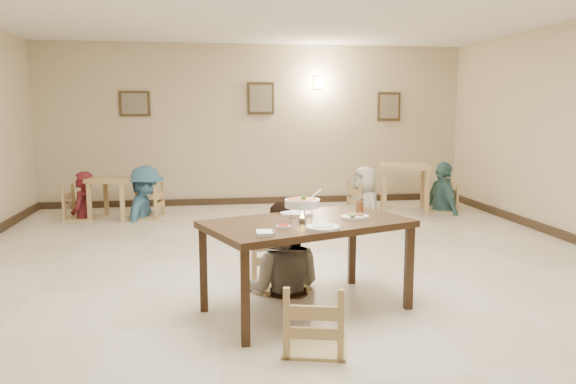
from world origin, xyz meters
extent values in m
plane|color=beige|center=(0.00, 0.00, 0.00)|extent=(10.00, 10.00, 0.00)
plane|color=beige|center=(0.00, 5.00, 1.50)|extent=(10.00, 0.00, 10.00)
cube|color=#312317|center=(0.00, 4.97, 0.06)|extent=(8.00, 0.06, 0.12)
cube|color=#3C2C18|center=(-2.20, 4.96, 1.90)|extent=(0.55, 0.03, 0.45)
cube|color=gray|center=(-2.20, 4.94, 1.90)|extent=(0.45, 0.01, 0.37)
cube|color=#3C2C18|center=(0.10, 4.96, 2.00)|extent=(0.50, 0.03, 0.60)
cube|color=gray|center=(0.10, 4.94, 2.00)|extent=(0.41, 0.01, 0.49)
cube|color=#3C2C18|center=(2.60, 4.96, 1.85)|extent=(0.45, 0.03, 0.55)
cube|color=gray|center=(2.60, 4.94, 1.85)|extent=(0.37, 0.01, 0.45)
cube|color=#FFD88C|center=(1.20, 4.96, 2.30)|extent=(0.16, 0.05, 0.22)
cube|color=#3C2615|center=(-0.07, -0.84, 0.79)|extent=(1.99, 1.56, 0.06)
cube|color=#3C2615|center=(-0.68, -1.54, 0.38)|extent=(0.07, 0.07, 0.76)
cube|color=#3C2615|center=(0.84, -0.94, 0.38)|extent=(0.07, 0.07, 0.76)
cube|color=#3C2615|center=(-0.99, -0.73, 0.38)|extent=(0.07, 0.07, 0.76)
cube|color=#3C2615|center=(0.53, -0.14, 0.38)|extent=(0.07, 0.07, 0.76)
cube|color=tan|center=(-0.22, -0.13, 0.49)|extent=(0.50, 0.50, 0.05)
cube|color=tan|center=(-0.16, -1.66, 0.46)|extent=(0.47, 0.47, 0.05)
imported|color=gray|center=(-0.22, -0.23, 0.90)|extent=(1.01, 0.86, 1.80)
torus|color=silver|center=(-0.12, -0.87, 0.95)|extent=(0.24, 0.24, 0.01)
cylinder|color=silver|center=(-0.12, -0.87, 0.84)|extent=(0.06, 0.06, 0.04)
cone|color=#FFA526|center=(-0.12, -0.87, 0.89)|extent=(0.04, 0.04, 0.05)
cylinder|color=white|center=(-0.12, -0.87, 0.99)|extent=(0.31, 0.31, 0.07)
cylinder|color=#BA5827|center=(-0.12, -0.87, 1.02)|extent=(0.27, 0.27, 0.02)
sphere|color=#2D7223|center=(-0.11, -0.88, 1.04)|extent=(0.04, 0.04, 0.04)
cylinder|color=silver|center=(0.00, -0.81, 1.05)|extent=(0.14, 0.09, 0.10)
cylinder|color=silver|center=(-0.03, -0.82, 0.89)|extent=(0.01, 0.01, 0.14)
cylinder|color=silver|center=(-0.22, -0.82, 0.89)|extent=(0.01, 0.01, 0.14)
cylinder|color=silver|center=(-0.12, -0.98, 0.89)|extent=(0.01, 0.01, 0.14)
cylinder|color=white|center=(-0.12, -0.54, 0.83)|extent=(0.30, 0.30, 0.02)
ellipsoid|color=white|center=(-0.12, -0.54, 0.84)|extent=(0.20, 0.16, 0.07)
cylinder|color=white|center=(-0.01, -1.19, 0.83)|extent=(0.28, 0.28, 0.02)
ellipsoid|color=white|center=(-0.01, -1.19, 0.84)|extent=(0.19, 0.16, 0.06)
cylinder|color=white|center=(0.37, -0.78, 0.83)|extent=(0.26, 0.26, 0.02)
sphere|color=#2D7223|center=(0.33, -0.86, 0.86)|extent=(0.04, 0.04, 0.04)
cylinder|color=white|center=(-0.32, -1.10, 0.83)|extent=(0.12, 0.12, 0.02)
cylinder|color=#980008|center=(-0.32, -1.10, 0.84)|extent=(0.09, 0.09, 0.01)
cube|color=white|center=(-0.51, -1.35, 0.84)|extent=(0.13, 0.17, 0.03)
cube|color=silver|center=(-0.46, -1.27, 0.83)|extent=(0.03, 0.18, 0.01)
cube|color=silver|center=(-0.43, -1.27, 0.83)|extent=(0.03, 0.18, 0.01)
cylinder|color=white|center=(0.51, -0.48, 0.89)|extent=(0.07, 0.07, 0.14)
cylinder|color=#DE580C|center=(0.51, -0.48, 0.88)|extent=(0.06, 0.06, 0.10)
cube|color=tan|center=(-2.46, 3.85, 0.66)|extent=(0.86, 0.86, 0.06)
cube|color=tan|center=(-2.82, 3.66, 0.31)|extent=(0.07, 0.07, 0.63)
cube|color=tan|center=(-2.28, 3.49, 0.31)|extent=(0.07, 0.07, 0.63)
cube|color=tan|center=(-2.65, 4.20, 0.31)|extent=(0.07, 0.07, 0.63)
cube|color=tan|center=(-2.11, 4.03, 0.31)|extent=(0.07, 0.07, 0.63)
cube|color=tan|center=(2.53, 3.79, 0.81)|extent=(1.04, 1.04, 0.06)
cube|color=tan|center=(2.08, 3.55, 0.39)|extent=(0.07, 0.07, 0.78)
cube|color=tan|center=(2.77, 3.35, 0.39)|extent=(0.07, 0.07, 0.78)
cube|color=tan|center=(2.29, 4.24, 0.39)|extent=(0.07, 0.07, 0.78)
cube|color=tan|center=(2.97, 4.03, 0.39)|extent=(0.07, 0.07, 0.78)
cube|color=tan|center=(-2.98, 3.90, 0.49)|extent=(0.50, 0.50, 0.05)
cube|color=tan|center=(-1.95, 3.85, 0.49)|extent=(0.50, 0.50, 0.05)
cube|color=tan|center=(1.82, 3.83, 0.47)|extent=(0.48, 0.48, 0.05)
cube|color=tan|center=(3.23, 3.73, 0.42)|extent=(0.43, 0.43, 0.05)
imported|color=maroon|center=(-2.98, 3.90, 0.79)|extent=(0.44, 0.61, 1.57)
imported|color=teal|center=(-1.95, 3.85, 0.87)|extent=(0.90, 1.25, 1.75)
imported|color=silver|center=(1.82, 3.83, 0.81)|extent=(0.72, 0.90, 1.62)
imported|color=slate|center=(3.23, 3.73, 0.88)|extent=(0.48, 1.05, 1.76)
camera|label=1|loc=(-0.96, -5.64, 1.80)|focal=35.00mm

